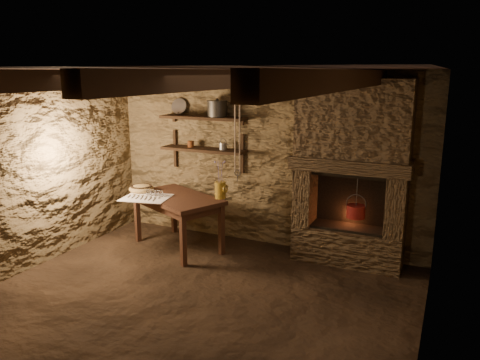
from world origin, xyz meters
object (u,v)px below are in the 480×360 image
at_px(iron_stockpot, 217,109).
at_px(red_pot, 356,211).
at_px(work_table, 178,220).
at_px(stoneware_jug, 220,182).
at_px(wooden_bowl, 141,189).

relative_size(iron_stockpot, red_pot, 0.50).
xyz_separation_m(work_table, iron_stockpot, (0.35, 0.53, 1.48)).
relative_size(stoneware_jug, wooden_bowl, 1.47).
distance_m(work_table, wooden_bowl, 0.69).
bearing_deg(work_table, red_pot, 34.73).
xyz_separation_m(work_table, red_pot, (2.32, 0.41, 0.31)).
distance_m(stoneware_jug, wooden_bowl, 1.19).
bearing_deg(work_table, iron_stockpot, 81.20).
relative_size(work_table, wooden_bowl, 4.23).
height_order(iron_stockpot, red_pot, iron_stockpot).
height_order(work_table, wooden_bowl, wooden_bowl).
relative_size(work_table, red_pot, 2.73).
height_order(stoneware_jug, iron_stockpot, iron_stockpot).
bearing_deg(wooden_bowl, red_pot, 8.15).
bearing_deg(iron_stockpot, wooden_bowl, -150.11).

